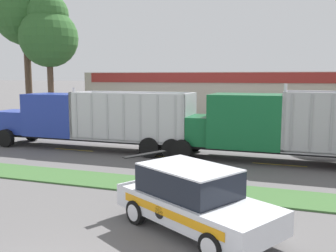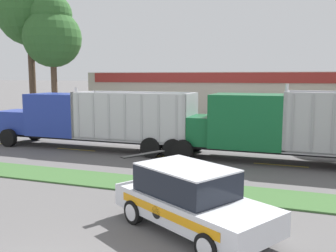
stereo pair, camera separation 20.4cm
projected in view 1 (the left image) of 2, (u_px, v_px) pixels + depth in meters
grass_verge at (172, 187)px, 13.47m from camera, size 120.00×1.91×0.06m
centre_line_3 at (74, 150)px, 20.45m from camera, size 2.40×0.14×0.01m
centre_line_4 at (167, 157)px, 18.73m from camera, size 2.40×0.14×0.01m
centre_line_5 at (279, 165)px, 17.01m from camera, size 2.40×0.14×0.01m
dump_truck_mid at (267, 127)px, 17.50m from camera, size 12.11×2.75×3.68m
dump_truck_trail at (73, 120)px, 20.97m from camera, size 11.77×2.58×3.41m
rally_car at (193, 198)px, 9.72m from camera, size 4.83×3.90×1.70m
store_building_backdrop at (261, 96)px, 34.87m from camera, size 30.22×12.10×4.33m
tree_behind_left at (25, 7)px, 31.77m from camera, size 5.42×5.42×13.40m
tree_behind_right at (49, 32)px, 30.51m from camera, size 4.75×4.75×10.66m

